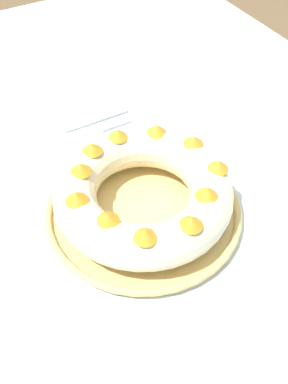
{
  "coord_description": "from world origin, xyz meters",
  "views": [
    {
      "loc": [
        0.43,
        -0.22,
        1.27
      ],
      "look_at": [
        0.03,
        0.0,
        0.78
      ],
      "focal_mm": 42.0,
      "sensor_mm": 36.0,
      "label": 1
    }
  ],
  "objects_px": {
    "fork": "(85,134)",
    "serving_knife": "(62,130)",
    "cake_knife": "(84,147)",
    "serving_dish": "(144,210)",
    "bundt_cake": "(144,191)",
    "napkin": "(252,343)"
  },
  "relations": [
    {
      "from": "serving_dish",
      "to": "fork",
      "type": "xyz_separation_m",
      "value": [
        -0.22,
        -0.0,
        -0.01
      ]
    },
    {
      "from": "serving_knife",
      "to": "bundt_cake",
      "type": "bearing_deg",
      "value": 4.1
    },
    {
      "from": "napkin",
      "to": "cake_knife",
      "type": "bearing_deg",
      "value": -175.73
    },
    {
      "from": "serving_dish",
      "to": "napkin",
      "type": "distance_m",
      "value": 0.25
    },
    {
      "from": "serving_dish",
      "to": "bundt_cake",
      "type": "relative_size",
      "value": 1.14
    },
    {
      "from": "serving_dish",
      "to": "serving_knife",
      "type": "distance_m",
      "value": 0.26
    },
    {
      "from": "fork",
      "to": "serving_knife",
      "type": "relative_size",
      "value": 0.91
    },
    {
      "from": "bundt_cake",
      "to": "cake_knife",
      "type": "xyz_separation_m",
      "value": [
        -0.19,
        -0.02,
        -0.05
      ]
    },
    {
      "from": "serving_dish",
      "to": "bundt_cake",
      "type": "bearing_deg",
      "value": 136.34
    },
    {
      "from": "serving_knife",
      "to": "cake_knife",
      "type": "bearing_deg",
      "value": 10.29
    },
    {
      "from": "fork",
      "to": "serving_dish",
      "type": "bearing_deg",
      "value": -1.95
    },
    {
      "from": "serving_knife",
      "to": "cake_knife",
      "type": "xyz_separation_m",
      "value": [
        0.06,
        0.02,
        0.0
      ]
    },
    {
      "from": "bundt_cake",
      "to": "fork",
      "type": "bearing_deg",
      "value": -179.56
    },
    {
      "from": "fork",
      "to": "napkin",
      "type": "distance_m",
      "value": 0.48
    },
    {
      "from": "bundt_cake",
      "to": "cake_knife",
      "type": "height_order",
      "value": "bundt_cake"
    },
    {
      "from": "fork",
      "to": "napkin",
      "type": "height_order",
      "value": "fork"
    },
    {
      "from": "serving_knife",
      "to": "cake_knife",
      "type": "distance_m",
      "value": 0.07
    },
    {
      "from": "bundt_cake",
      "to": "napkin",
      "type": "xyz_separation_m",
      "value": [
        0.25,
        0.01,
        -0.05
      ]
    },
    {
      "from": "serving_dish",
      "to": "fork",
      "type": "bearing_deg",
      "value": -179.57
    },
    {
      "from": "bundt_cake",
      "to": "serving_knife",
      "type": "xyz_separation_m",
      "value": [
        -0.26,
        -0.04,
        -0.05
      ]
    },
    {
      "from": "cake_knife",
      "to": "fork",
      "type": "bearing_deg",
      "value": 153.07
    },
    {
      "from": "fork",
      "to": "serving_knife",
      "type": "distance_m",
      "value": 0.05
    }
  ]
}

